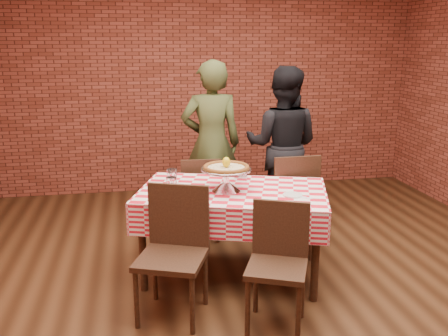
{
  "coord_description": "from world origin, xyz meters",
  "views": [
    {
      "loc": [
        -0.96,
        -3.39,
        1.96
      ],
      "look_at": [
        -0.24,
        0.49,
        0.92
      ],
      "focal_mm": 39.33,
      "sensor_mm": 36.0,
      "label": 1
    }
  ],
  "objects": [
    {
      "name": "chair_near_right",
      "position": [
        -0.05,
        -0.45,
        0.44
      ],
      "size": [
        0.52,
        0.52,
        0.88
      ],
      "primitive_type": null,
      "rotation": [
        0.0,
        0.0,
        -0.41
      ],
      "color": "#3E2818",
      "rests_on": "ground"
    },
    {
      "name": "ground",
      "position": [
        0.0,
        0.0,
        0.0
      ],
      "size": [
        6.0,
        6.0,
        0.0
      ],
      "primitive_type": "plane",
      "color": "black",
      "rests_on": "ground"
    },
    {
      "name": "lemon",
      "position": [
        -0.24,
        0.39,
        1.0
      ],
      "size": [
        0.08,
        0.08,
        0.09
      ],
      "primitive_type": "ellipsoid",
      "rotation": [
        0.0,
        0.0,
        -0.16
      ],
      "color": "gold",
      "rests_on": "pizza"
    },
    {
      "name": "condiment_caddy",
      "position": [
        -0.05,
        0.67,
        0.83
      ],
      "size": [
        0.13,
        0.12,
        0.15
      ],
      "primitive_type": "cube",
      "rotation": [
        0.0,
        0.0,
        -0.36
      ],
      "color": "silver",
      "rests_on": "tablecloth"
    },
    {
      "name": "pizza_stand",
      "position": [
        -0.24,
        0.39,
        0.85
      ],
      "size": [
        0.48,
        0.48,
        0.19
      ],
      "primitive_type": null,
      "rotation": [
        0.0,
        0.0,
        -0.16
      ],
      "color": "silver",
      "rests_on": "tablecloth"
    },
    {
      "name": "diner_olive",
      "position": [
        -0.16,
        1.68,
        0.88
      ],
      "size": [
        0.66,
        0.44,
        1.77
      ],
      "primitive_type": "imported",
      "rotation": [
        0.0,
        0.0,
        3.11
      ],
      "color": "#3C4422",
      "rests_on": "ground"
    },
    {
      "name": "side_plate",
      "position": [
        0.25,
        0.16,
        0.76
      ],
      "size": [
        0.2,
        0.2,
        0.01
      ],
      "primitive_type": "cylinder",
      "rotation": [
        0.0,
        0.0,
        -0.31
      ],
      "color": "white",
      "rests_on": "tablecloth"
    },
    {
      "name": "chair_far_right",
      "position": [
        0.49,
        0.96,
        0.46
      ],
      "size": [
        0.46,
        0.46,
        0.93
      ],
      "primitive_type": null,
      "rotation": [
        0.0,
        0.0,
        3.17
      ],
      "color": "#3E2818",
      "rests_on": "ground"
    },
    {
      "name": "pizza",
      "position": [
        -0.24,
        0.39,
        0.95
      ],
      "size": [
        0.43,
        0.43,
        0.03
      ],
      "primitive_type": "cylinder",
      "rotation": [
        0.0,
        0.0,
        -0.16
      ],
      "color": "beige",
      "rests_on": "pizza_stand"
    },
    {
      "name": "water_glass_left",
      "position": [
        -0.69,
        0.4,
        0.82
      ],
      "size": [
        0.11,
        0.11,
        0.13
      ],
      "primitive_type": "cylinder",
      "rotation": [
        0.0,
        0.0,
        -0.31
      ],
      "color": "white",
      "rests_on": "tablecloth"
    },
    {
      "name": "chair_near_left",
      "position": [
        -0.74,
        -0.17,
        0.47
      ],
      "size": [
        0.59,
        0.59,
        0.94
      ],
      "primitive_type": null,
      "rotation": [
        0.0,
        0.0,
        -0.37
      ],
      "color": "#3E2818",
      "rests_on": "ground"
    },
    {
      "name": "sweetener_packet_b",
      "position": [
        0.32,
        0.1,
        0.76
      ],
      "size": [
        0.06,
        0.05,
        0.0
      ],
      "primitive_type": "cube",
      "rotation": [
        0.0,
        0.0,
        -0.37
      ],
      "color": "white",
      "rests_on": "tablecloth"
    },
    {
      "name": "sweetener_packet_a",
      "position": [
        0.36,
        0.07,
        0.76
      ],
      "size": [
        0.05,
        0.04,
        0.0
      ],
      "primitive_type": "cube",
      "rotation": [
        0.0,
        0.0,
        0.0
      ],
      "color": "white",
      "rests_on": "tablecloth"
    },
    {
      "name": "tablecloth",
      "position": [
        -0.19,
        0.41,
        0.63
      ],
      "size": [
        1.76,
        1.36,
        0.26
      ],
      "primitive_type": null,
      "rotation": [
        0.0,
        0.0,
        -0.31
      ],
      "color": "red",
      "rests_on": "table"
    },
    {
      "name": "water_glass_right",
      "position": [
        -0.66,
        0.65,
        0.82
      ],
      "size": [
        0.11,
        0.11,
        0.13
      ],
      "primitive_type": "cylinder",
      "rotation": [
        0.0,
        0.0,
        -0.31
      ],
      "color": "white",
      "rests_on": "tablecloth"
    },
    {
      "name": "table",
      "position": [
        -0.19,
        0.41,
        0.38
      ],
      "size": [
        1.71,
        1.32,
        0.75
      ],
      "primitive_type": "cube",
      "rotation": [
        0.0,
        0.0,
        -0.31
      ],
      "color": "#3E2818",
      "rests_on": "ground"
    },
    {
      "name": "chair_far_left",
      "position": [
        -0.35,
        1.26,
        0.43
      ],
      "size": [
        0.4,
        0.4,
        0.86
      ],
      "primitive_type": null,
      "rotation": [
        0.0,
        0.0,
        3.08
      ],
      "color": "#3E2818",
      "rests_on": "ground"
    },
    {
      "name": "back_wall",
      "position": [
        0.0,
        3.0,
        1.45
      ],
      "size": [
        5.5,
        0.0,
        5.5
      ],
      "primitive_type": "plane",
      "rotation": [
        1.57,
        0.0,
        0.0
      ],
      "color": "maroon",
      "rests_on": "ground"
    },
    {
      "name": "diner_black",
      "position": [
        0.61,
        1.6,
        0.85
      ],
      "size": [
        1.02,
        0.94,
        1.7
      ],
      "primitive_type": "imported",
      "rotation": [
        0.0,
        0.0,
        2.69
      ],
      "color": "black",
      "rests_on": "ground"
    }
  ]
}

